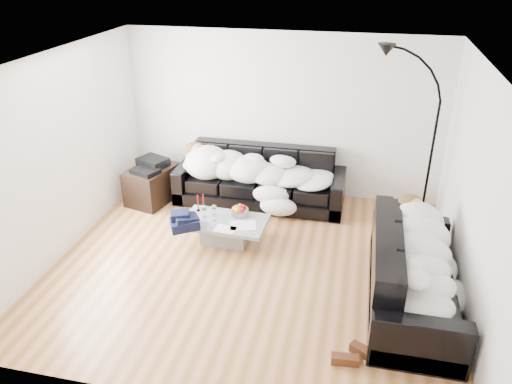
% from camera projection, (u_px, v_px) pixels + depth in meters
% --- Properties ---
extents(ground, '(5.00, 5.00, 0.00)m').
position_uv_depth(ground, '(251.00, 264.00, 6.48)').
color(ground, '#945F2C').
rests_on(ground, ground).
extents(wall_back, '(5.00, 0.02, 2.60)m').
position_uv_depth(wall_back, '(283.00, 116.00, 7.87)').
color(wall_back, silver).
rests_on(wall_back, ground).
extents(wall_left, '(0.02, 4.50, 2.60)m').
position_uv_depth(wall_left, '(61.00, 155.00, 6.38)').
color(wall_left, silver).
rests_on(wall_left, ground).
extents(wall_right, '(0.02, 4.50, 2.60)m').
position_uv_depth(wall_right, '(474.00, 193.00, 5.41)').
color(wall_right, silver).
rests_on(wall_right, ground).
extents(ceiling, '(5.00, 5.00, 0.00)m').
position_uv_depth(ceiling, '(250.00, 62.00, 5.32)').
color(ceiling, white).
rests_on(ceiling, ground).
extents(sofa_back, '(2.64, 0.91, 0.86)m').
position_uv_depth(sofa_back, '(260.00, 178.00, 7.85)').
color(sofa_back, black).
rests_on(sofa_back, ground).
extents(sofa_right, '(0.95, 2.22, 0.90)m').
position_uv_depth(sofa_right, '(415.00, 271.00, 5.57)').
color(sofa_right, black).
rests_on(sofa_right, ground).
extents(sleeper_back, '(2.24, 0.77, 0.45)m').
position_uv_depth(sleeper_back, '(259.00, 167.00, 7.71)').
color(sleeper_back, white).
rests_on(sleeper_back, sofa_back).
extents(sleeper_right, '(0.80, 1.90, 0.46)m').
position_uv_depth(sleeper_right, '(418.00, 256.00, 5.48)').
color(sleeper_right, white).
rests_on(sleeper_right, sofa_right).
extents(teal_cushion, '(0.42, 0.38, 0.20)m').
position_uv_depth(teal_cushion, '(409.00, 220.00, 6.06)').
color(teal_cushion, '#0F6D45').
rests_on(teal_cushion, sofa_right).
extents(coffee_table, '(1.16, 0.71, 0.33)m').
position_uv_depth(coffee_table, '(225.00, 231.00, 6.90)').
color(coffee_table, '#939699').
rests_on(coffee_table, ground).
extents(fruit_bowl, '(0.26, 0.26, 0.15)m').
position_uv_depth(fruit_bowl, '(240.00, 210.00, 6.94)').
color(fruit_bowl, white).
rests_on(fruit_bowl, coffee_table).
extents(wine_glass_a, '(0.08, 0.08, 0.16)m').
position_uv_depth(wine_glass_a, '(214.00, 210.00, 6.92)').
color(wine_glass_a, white).
rests_on(wine_glass_a, coffee_table).
extents(wine_glass_b, '(0.09, 0.09, 0.19)m').
position_uv_depth(wine_glass_b, '(204.00, 211.00, 6.87)').
color(wine_glass_b, white).
rests_on(wine_glass_b, coffee_table).
extents(wine_glass_c, '(0.07, 0.07, 0.15)m').
position_uv_depth(wine_glass_c, '(214.00, 216.00, 6.79)').
color(wine_glass_c, white).
rests_on(wine_glass_c, coffee_table).
extents(candle_left, '(0.05, 0.05, 0.25)m').
position_uv_depth(candle_left, '(198.00, 203.00, 7.02)').
color(candle_left, maroon).
rests_on(candle_left, coffee_table).
extents(candle_right, '(0.04, 0.04, 0.22)m').
position_uv_depth(candle_right, '(203.00, 202.00, 7.08)').
color(candle_right, maroon).
rests_on(candle_right, coffee_table).
extents(newspaper_a, '(0.40, 0.35, 0.01)m').
position_uv_depth(newspaper_a, '(243.00, 225.00, 6.70)').
color(newspaper_a, silver).
rests_on(newspaper_a, coffee_table).
extents(newspaper_b, '(0.31, 0.24, 0.01)m').
position_uv_depth(newspaper_b, '(225.00, 229.00, 6.61)').
color(newspaper_b, silver).
rests_on(newspaper_b, coffee_table).
extents(navy_jacket, '(0.46, 0.41, 0.20)m').
position_uv_depth(navy_jacket, '(184.00, 214.00, 6.62)').
color(navy_jacket, black).
rests_on(navy_jacket, coffee_table).
extents(shoes, '(0.50, 0.39, 0.11)m').
position_uv_depth(shoes, '(354.00, 355.00, 4.96)').
color(shoes, '#472311').
rests_on(shoes, ground).
extents(av_cabinet, '(0.75, 0.94, 0.57)m').
position_uv_depth(av_cabinet, '(152.00, 184.00, 7.97)').
color(av_cabinet, black).
rests_on(av_cabinet, ground).
extents(stereo, '(0.54, 0.48, 0.13)m').
position_uv_depth(stereo, '(150.00, 164.00, 7.82)').
color(stereo, black).
rests_on(stereo, av_cabinet).
extents(floor_lamp, '(0.82, 0.33, 2.26)m').
position_uv_depth(floor_lamp, '(432.00, 151.00, 6.99)').
color(floor_lamp, black).
rests_on(floor_lamp, ground).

